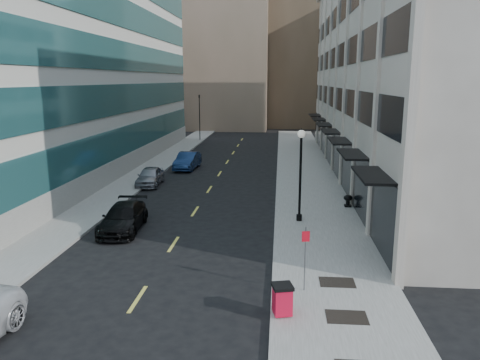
% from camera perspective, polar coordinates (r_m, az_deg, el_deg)
% --- Properties ---
extents(ground, '(160.00, 160.00, 0.00)m').
position_cam_1_polar(ground, '(16.84, -14.44, -16.90)').
color(ground, black).
rests_on(ground, ground).
extents(sidewalk_right, '(5.00, 80.00, 0.15)m').
position_cam_1_polar(sidewalk_right, '(34.84, 8.53, -1.26)').
color(sidewalk_right, gray).
rests_on(sidewalk_right, ground).
extents(sidewalk_left, '(3.00, 80.00, 0.15)m').
position_cam_1_polar(sidewalk_left, '(36.69, -13.85, -0.80)').
color(sidewalk_left, gray).
rests_on(sidewalk_left, ground).
extents(building_right, '(15.30, 46.50, 18.25)m').
position_cam_1_polar(building_right, '(42.48, 21.46, 12.58)').
color(building_right, beige).
rests_on(building_right, ground).
extents(building_left, '(16.14, 46.00, 20.00)m').
position_cam_1_polar(building_left, '(46.03, -23.16, 13.59)').
color(building_left, beige).
rests_on(building_left, ground).
extents(skyline_tan_near, '(14.00, 18.00, 28.00)m').
position_cam_1_polar(skyline_tan_near, '(82.56, -1.57, 16.26)').
color(skyline_tan_near, '#8B705B').
rests_on(skyline_tan_near, ground).
extents(skyline_brown, '(12.00, 16.00, 34.00)m').
position_cam_1_polar(skyline_brown, '(86.34, 7.08, 18.00)').
color(skyline_brown, brown).
rests_on(skyline_brown, ground).
extents(skyline_tan_far, '(12.00, 14.00, 22.00)m').
position_cam_1_polar(skyline_tan_far, '(93.87, -7.11, 13.85)').
color(skyline_tan_far, '#8B705B').
rests_on(skyline_tan_far, ground).
extents(skyline_stone, '(10.00, 14.00, 20.00)m').
position_cam_1_polar(skyline_stone, '(80.87, 14.39, 13.15)').
color(skyline_stone, beige).
rests_on(skyline_stone, ground).
extents(grate_mid, '(1.40, 1.00, 0.01)m').
position_cam_1_polar(grate_mid, '(16.98, 12.88, -15.97)').
color(grate_mid, black).
rests_on(grate_mid, sidewalk_right).
extents(grate_far, '(1.40, 1.00, 0.01)m').
position_cam_1_polar(grate_far, '(19.47, 11.76, -12.11)').
color(grate_far, black).
rests_on(grate_far, sidewalk_right).
extents(road_centerline, '(0.15, 68.20, 0.01)m').
position_cam_1_polar(road_centerline, '(32.29, -4.55, -2.35)').
color(road_centerline, '#D8CC4C').
rests_on(road_centerline, ground).
extents(traffic_signal, '(0.66, 0.66, 6.98)m').
position_cam_1_polar(traffic_signal, '(62.80, -4.99, 9.96)').
color(traffic_signal, black).
rests_on(traffic_signal, ground).
extents(car_black_pickup, '(2.33, 5.01, 1.42)m').
position_cam_1_polar(car_black_pickup, '(26.27, -14.04, -4.50)').
color(car_black_pickup, black).
rests_on(car_black_pickup, ground).
extents(car_silver_sedan, '(1.90, 4.27, 1.43)m').
position_cam_1_polar(car_silver_sedan, '(36.98, -10.91, 0.45)').
color(car_silver_sedan, gray).
rests_on(car_silver_sedan, ground).
extents(car_blue_sedan, '(1.89, 4.76, 1.54)m').
position_cam_1_polar(car_blue_sedan, '(43.18, -6.42, 2.34)').
color(car_blue_sedan, navy).
rests_on(car_blue_sedan, ground).
extents(trash_bin, '(0.82, 0.83, 1.10)m').
position_cam_1_polar(trash_bin, '(16.55, 5.18, -14.19)').
color(trash_bin, red).
rests_on(trash_bin, sidewalk_right).
extents(lamppost, '(0.44, 0.44, 5.33)m').
position_cam_1_polar(lamppost, '(26.40, 7.39, 1.59)').
color(lamppost, black).
rests_on(lamppost, sidewalk_right).
extents(sign_post, '(0.30, 0.09, 2.54)m').
position_cam_1_polar(sign_post, '(17.99, 7.97, -8.46)').
color(sign_post, slate).
rests_on(sign_post, sidewalk_right).
extents(urn_planter, '(0.55, 0.55, 0.77)m').
position_cam_1_polar(urn_planter, '(30.48, 13.03, -2.33)').
color(urn_planter, black).
rests_on(urn_planter, sidewalk_right).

